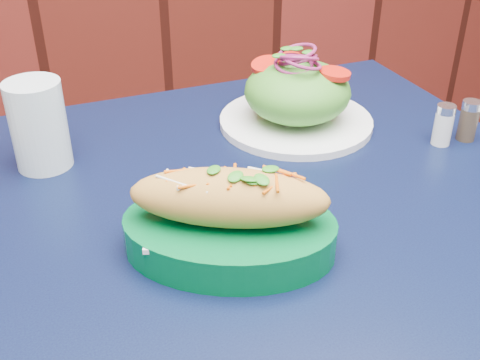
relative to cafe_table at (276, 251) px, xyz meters
name	(u,v)px	position (x,y,z in m)	size (l,w,h in m)	color
cafe_table	(276,251)	(0.00, 0.00, 0.00)	(0.84, 0.84, 0.75)	black
banh_mi_basket	(229,219)	(-0.10, -0.08, 0.13)	(0.29, 0.24, 0.11)	#005A29
salad_plate	(297,96)	(0.11, 0.19, 0.14)	(0.25, 0.25, 0.13)	white
water_glass	(39,125)	(-0.28, 0.19, 0.15)	(0.08, 0.08, 0.13)	silver
salt_shaker	(443,125)	(0.29, 0.06, 0.12)	(0.03, 0.03, 0.06)	white
pepper_shaker	(469,121)	(0.34, 0.06, 0.12)	(0.03, 0.03, 0.06)	#3F3326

